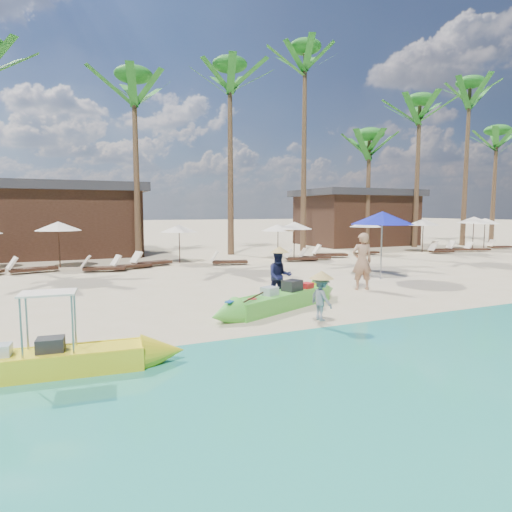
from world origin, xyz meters
name	(u,v)px	position (x,y,z in m)	size (l,w,h in m)	color
ground	(327,301)	(0.00, 0.00, 0.00)	(240.00, 240.00, 0.00)	beige
wet_sand_strip	(471,351)	(0.00, -5.00, 0.00)	(240.00, 4.50, 0.01)	tan
green_canoe	(282,300)	(-1.69, -0.36, 0.24)	(5.37, 2.63, 0.73)	#53C23B
yellow_canoe	(37,363)	(-7.51, -3.10, 0.22)	(5.27, 0.99, 1.37)	yellow
tourist	(362,261)	(2.07, 1.06, 0.97)	(0.71, 0.46, 1.93)	tan
vendor_green	(279,276)	(-1.37, 0.42, 0.76)	(0.74, 0.58, 1.52)	#16193D
vendor_yellow	(321,298)	(-1.76, -2.46, 0.69)	(0.66, 0.38, 1.02)	gray
blue_umbrella	(382,218)	(4.12, 2.55, 2.39)	(2.46, 2.46, 2.64)	#99999E
lounger_3_right	(30,268)	(-8.54, 9.94, 0.22)	(2.04, 1.07, 0.66)	#392217
resort_parasol_4	(58,226)	(-7.40, 11.40, 1.96)	(2.11, 2.11, 2.17)	#392217
lounger_4_left	(101,267)	(-5.71, 9.17, 0.21)	(1.94, 0.94, 0.63)	#392217
lounger_4_right	(130,265)	(-4.46, 9.54, 0.20)	(1.87, 0.96, 0.61)	#392217
resort_parasol_5	(179,228)	(-1.78, 10.98, 1.78)	(1.91, 1.91, 1.97)	#392217
lounger_5_left	(150,262)	(-3.45, 10.16, 0.22)	(2.07, 1.22, 0.67)	#392217
resort_parasol_6	(278,228)	(3.61, 10.47, 1.75)	(1.89, 1.89, 1.95)	#392217
lounger_6_left	(227,261)	(0.18, 9.23, 0.20)	(1.88, 0.94, 0.61)	#392217
lounger_6_right	(299,258)	(4.22, 9.13, 0.20)	(1.81, 0.99, 0.59)	#392217
resort_parasol_7	(294,226)	(4.45, 10.15, 1.86)	(2.01, 2.01, 2.07)	#392217
lounger_7_left	(313,256)	(5.20, 9.35, 0.19)	(1.79, 0.94, 0.58)	#392217
lounger_7_right	(328,254)	(6.62, 10.06, 0.23)	(2.07, 1.13, 0.67)	#392217
resort_parasol_8	(366,224)	(9.88, 10.91, 1.88)	(2.02, 2.02, 2.08)	#392217
lounger_8_left	(365,252)	(9.49, 10.38, 0.19)	(1.68, 0.59, 0.56)	#392217
resort_parasol_9	(423,222)	(14.05, 10.38, 1.95)	(2.10, 2.10, 2.16)	#392217
lounger_9_left	(440,250)	(14.43, 9.29, 0.18)	(1.67, 0.68, 0.55)	#392217
lounger_9_right	(442,249)	(15.32, 9.95, 0.21)	(1.95, 1.01, 0.63)	#392217
resort_parasol_10	(474,220)	(18.58, 10.34, 2.05)	(2.21, 2.21, 2.28)	#392217
lounger_10_left	(460,249)	(16.47, 9.57, 0.22)	(1.99, 1.02, 0.65)	#392217
lounger_10_right	(476,249)	(17.65, 9.28, 0.19)	(1.76, 0.85, 0.58)	#392217
resort_parasol_11	(485,221)	(20.67, 11.11, 1.94)	(2.09, 2.09, 2.15)	#392217
lounger_11_left	(498,246)	(20.84, 10.09, 0.19)	(1.77, 0.86, 0.58)	#392217
palm_3	(134,103)	(-3.36, 14.27, 8.58)	(2.08, 2.08, 10.52)	brown
palm_4	(230,96)	(2.15, 14.01, 9.45)	(2.08, 2.08, 11.70)	brown
palm_5	(305,84)	(7.45, 14.38, 10.82)	(2.08, 2.08, 13.60)	brown
palm_6	(369,149)	(12.84, 14.52, 7.05)	(2.08, 2.08, 8.51)	brown
palm_7	(419,123)	(16.57, 13.68, 8.99)	(2.08, 2.08, 11.08)	brown
palm_8	(469,111)	(21.07, 13.33, 10.18)	(2.08, 2.08, 12.70)	brown
palm_9	(496,146)	(26.21, 14.81, 8.06)	(2.08, 2.08, 9.82)	brown
pavilion_west	(49,219)	(-8.00, 17.50, 2.19)	(10.80, 6.60, 4.30)	#392217
pavilion_east	(355,217)	(14.00, 17.50, 2.20)	(8.80, 6.60, 4.30)	#392217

